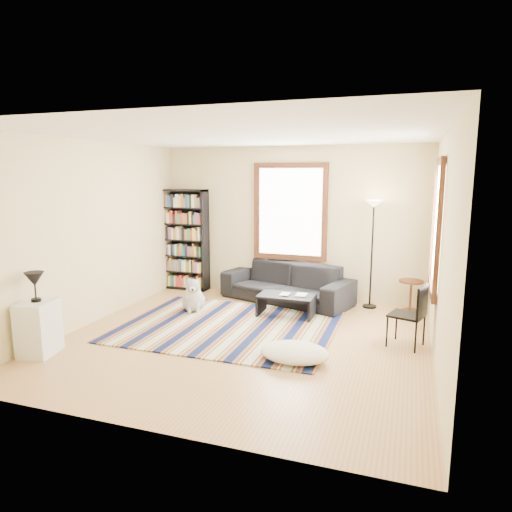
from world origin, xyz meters
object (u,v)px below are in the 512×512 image
(floor_cushion, at_px, (295,352))
(floor_lamp, at_px, (372,255))
(sofa, at_px, (286,283))
(coffee_table, at_px, (286,306))
(side_table, at_px, (411,296))
(dog, at_px, (194,294))
(white_cabinet, at_px, (39,328))
(bookshelf, at_px, (186,240))
(folding_chair, at_px, (406,315))

(floor_cushion, relative_size, floor_lamp, 0.46)
(sofa, xyz_separation_m, coffee_table, (0.23, -0.88, -0.17))
(side_table, bearing_deg, floor_lamp, 176.01)
(floor_lamp, bearing_deg, side_table, -3.99)
(side_table, distance_m, dog, 3.65)
(sofa, xyz_separation_m, side_table, (2.14, 0.05, -0.08))
(side_table, distance_m, white_cabinet, 5.69)
(coffee_table, xyz_separation_m, dog, (-1.56, -0.23, 0.12))
(bookshelf, relative_size, coffee_table, 2.22)
(sofa, relative_size, floor_lamp, 1.27)
(sofa, height_order, side_table, sofa)
(folding_chair, bearing_deg, dog, -171.08)
(coffee_table, bearing_deg, bookshelf, 154.41)
(floor_lamp, relative_size, dog, 3.14)
(sofa, bearing_deg, bookshelf, -170.36)
(sofa, bearing_deg, side_table, 18.19)
(side_table, relative_size, white_cabinet, 0.77)
(sofa, height_order, floor_lamp, floor_lamp)
(bookshelf, bearing_deg, folding_chair, -23.91)
(bookshelf, relative_size, side_table, 3.70)
(sofa, bearing_deg, white_cabinet, -107.71)
(sofa, distance_m, folding_chair, 2.65)
(floor_cushion, distance_m, side_table, 2.96)
(white_cabinet, distance_m, dog, 2.55)
(sofa, relative_size, bookshelf, 1.18)
(floor_lamp, height_order, dog, floor_lamp)
(dog, bearing_deg, side_table, -6.32)
(bookshelf, bearing_deg, white_cabinet, -93.05)
(sofa, distance_m, side_table, 2.15)
(sofa, xyz_separation_m, bookshelf, (-2.16, 0.27, 0.65))
(floor_cushion, height_order, folding_chair, folding_chair)
(sofa, distance_m, coffee_table, 0.92)
(bookshelf, xyz_separation_m, folding_chair, (4.25, -1.89, -0.57))
(dog, bearing_deg, floor_lamp, -1.51)
(folding_chair, bearing_deg, side_table, 105.77)
(floor_cushion, bearing_deg, dog, 145.09)
(coffee_table, bearing_deg, white_cabinet, -135.38)
(dog, bearing_deg, coffee_table, -16.47)
(bookshelf, relative_size, dog, 3.37)
(floor_lamp, bearing_deg, sofa, -176.12)
(floor_cushion, height_order, floor_lamp, floor_lamp)
(floor_cushion, relative_size, dog, 1.46)
(white_cabinet, bearing_deg, side_table, 25.69)
(side_table, relative_size, dog, 0.91)
(side_table, bearing_deg, coffee_table, -154.08)
(folding_chair, xyz_separation_m, white_cabinet, (-4.45, -1.81, -0.08))
(bookshelf, bearing_deg, side_table, -2.88)
(sofa, bearing_deg, coffee_table, -58.32)
(bookshelf, xyz_separation_m, floor_lamp, (3.63, -0.17, -0.07))
(sofa, bearing_deg, floor_cushion, -55.97)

